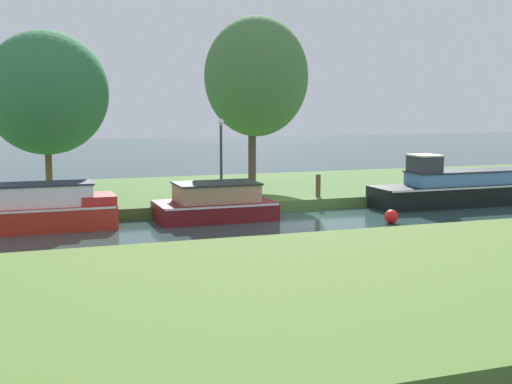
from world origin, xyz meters
TOP-DOWN VIEW (x-y plane):
  - ground_plane at (0.00, 0.00)m, footprint 120.00×120.00m
  - riverbank_far at (0.00, 7.00)m, footprint 72.00×10.00m
  - riverbank_near at (0.00, -9.00)m, footprint 72.00×10.00m
  - black_barge at (7.26, 1.20)m, footprint 8.30×1.86m
  - maroon_narrowboat at (-3.32, 1.20)m, footprint 4.06×2.27m
  - red_cruiser at (-9.18, 1.20)m, footprint 5.03×1.83m
  - willow_tree_left at (-8.64, 5.59)m, footprint 4.67×4.44m
  - willow_tree_centre at (0.16, 6.68)m, footprint 4.53×4.37m
  - lamp_post at (-2.44, 3.36)m, footprint 0.24×0.24m
  - mooring_post_near at (1.31, 2.67)m, footprint 0.19×0.19m
  - channel_buoy at (2.05, -1.62)m, footprint 0.48×0.48m

SIDE VIEW (x-z plane):
  - ground_plane at x=0.00m, z-range 0.00..0.00m
  - riverbank_far at x=0.00m, z-range 0.00..0.40m
  - riverbank_near at x=0.00m, z-range 0.00..0.40m
  - channel_buoy at x=2.05m, z-range 0.00..0.48m
  - maroon_narrowboat at x=-3.32m, z-range -0.10..1.20m
  - red_cruiser at x=-9.18m, z-range -0.11..1.40m
  - black_barge at x=7.26m, z-range -0.38..1.69m
  - mooring_post_near at x=1.31m, z-range 0.40..1.28m
  - lamp_post at x=-2.44m, z-range 0.78..3.84m
  - willow_tree_left at x=-8.64m, z-range 1.24..7.61m
  - willow_tree_centre at x=0.16m, z-range 1.49..8.89m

